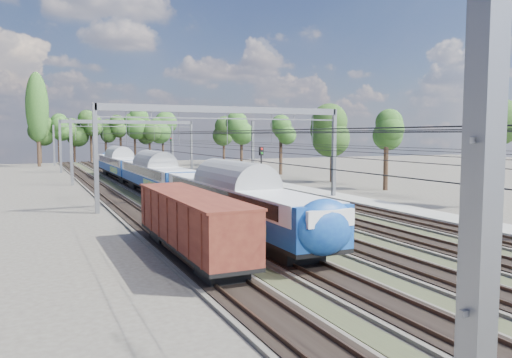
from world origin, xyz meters
name	(u,v)px	position (x,y,z in m)	size (l,w,h in m)	color
track_bed	(182,188)	(0.00, 45.00, 0.10)	(21.00, 130.00, 0.34)	#47423A
platform	(405,210)	(12.00, 20.00, 0.15)	(3.00, 70.00, 0.30)	gray
catenary	(167,135)	(0.33, 52.69, 6.40)	(25.65, 130.00, 9.00)	slate
tree_belt	(144,126)	(6.20, 94.95, 8.24)	(39.46, 101.83, 11.82)	black
poplar	(37,108)	(-14.50, 98.00, 11.89)	(4.40, 4.40, 19.04)	black
emu_train	(156,171)	(-4.50, 39.04, 2.73)	(3.17, 66.98, 4.64)	black
freight_boxcar	(191,221)	(-9.00, 12.18, 2.00)	(2.64, 12.73, 3.28)	black
worker	(122,161)	(1.38, 93.81, 0.90)	(0.65, 0.43, 1.79)	black
signal_near	(261,172)	(0.63, 24.08, 3.45)	(0.37, 0.34, 5.45)	black
signal_far	(171,148)	(11.31, 92.13, 3.69)	(0.39, 0.35, 5.83)	black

